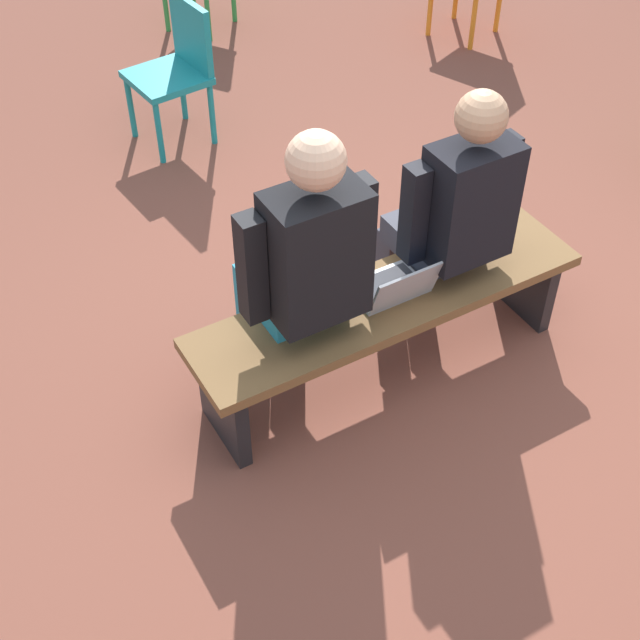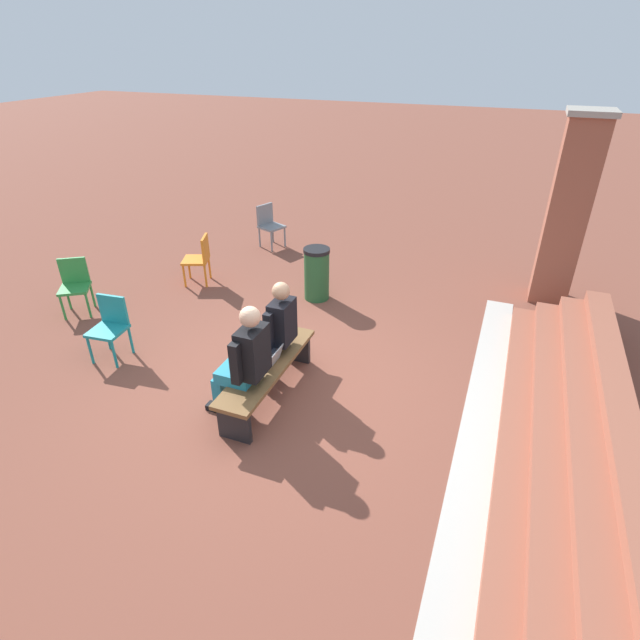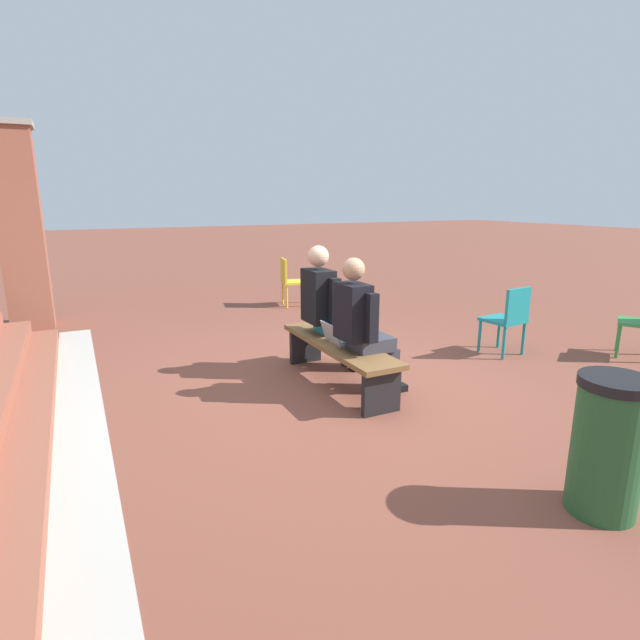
# 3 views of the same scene
# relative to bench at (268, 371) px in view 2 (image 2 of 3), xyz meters

# --- Properties ---
(ground_plane) EXTENTS (60.00, 60.00, 0.00)m
(ground_plane) POSITION_rel_bench_xyz_m (-0.14, 0.01, -0.35)
(ground_plane) COLOR brown
(concrete_strip) EXTENTS (7.03, 0.40, 0.01)m
(concrete_strip) POSITION_rel_bench_xyz_m (-0.00, 2.40, -0.35)
(concrete_strip) COLOR #B7B2A8
(concrete_strip) RESTS_ON ground
(brick_steps) EXTENTS (6.23, 1.20, 0.60)m
(brick_steps) POSITION_rel_bench_xyz_m (-0.00, 3.35, -0.13)
(brick_steps) COLOR #93513D
(brick_steps) RESTS_ON ground
(brick_pillar_left_of_steps) EXTENTS (0.64, 0.64, 2.88)m
(brick_pillar_left_of_steps) POSITION_rel_bench_xyz_m (-3.96, 3.08, 1.10)
(brick_pillar_left_of_steps) COLOR #93513D
(brick_pillar_left_of_steps) RESTS_ON ground
(bench) EXTENTS (1.80, 0.44, 0.45)m
(bench) POSITION_rel_bench_xyz_m (0.00, 0.00, 0.00)
(bench) COLOR brown
(bench) RESTS_ON ground
(person_student) EXTENTS (0.54, 0.68, 1.34)m
(person_student) POSITION_rel_bench_xyz_m (-0.35, -0.07, 0.36)
(person_student) COLOR #383842
(person_student) RESTS_ON ground
(person_adult) EXTENTS (0.57, 0.72, 1.39)m
(person_adult) POSITION_rel_bench_xyz_m (0.38, -0.07, 0.38)
(person_adult) COLOR teal
(person_adult) RESTS_ON ground
(laptop) EXTENTS (0.32, 0.29, 0.21)m
(laptop) POSITION_rel_bench_xyz_m (-0.02, 0.01, 0.15)
(laptop) COLOR #9EA0A5
(laptop) RESTS_ON bench
(plastic_chair_far_left) EXTENTS (0.54, 0.54, 0.84)m
(plastic_chair_far_left) POSITION_rel_bench_xyz_m (-4.42, -2.19, 0.13)
(plastic_chair_far_left) COLOR gray
(plastic_chair_far_left) RESTS_ON ground
(plastic_chair_near_bench_left) EXTENTS (0.58, 0.58, 0.84)m
(plastic_chair_near_bench_left) POSITION_rel_bench_xyz_m (-0.83, -3.68, 0.13)
(plastic_chair_near_bench_left) COLOR #2D893D
(plastic_chair_near_bench_left) RESTS_ON ground
(plastic_chair_near_bench_right) EXTENTS (0.46, 0.46, 0.84)m
(plastic_chair_near_bench_right) POSITION_rel_bench_xyz_m (-0.03, -2.30, 0.13)
(plastic_chair_near_bench_right) COLOR teal
(plastic_chair_near_bench_right) RESTS_ON ground
(plastic_chair_mid_courtyard) EXTENTS (0.55, 0.55, 0.84)m
(plastic_chair_mid_courtyard) POSITION_rel_bench_xyz_m (-2.40, -2.49, 0.13)
(plastic_chair_mid_courtyard) COLOR orange
(plastic_chair_mid_courtyard) RESTS_ON ground
(litter_bin) EXTENTS (0.42, 0.42, 0.86)m
(litter_bin) POSITION_rel_bench_xyz_m (-2.58, -0.42, 0.08)
(litter_bin) COLOR #23562D
(litter_bin) RESTS_ON ground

